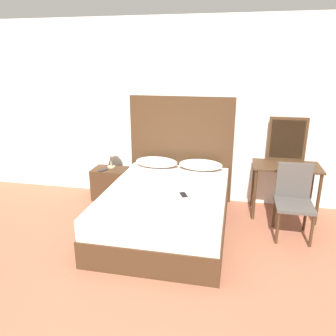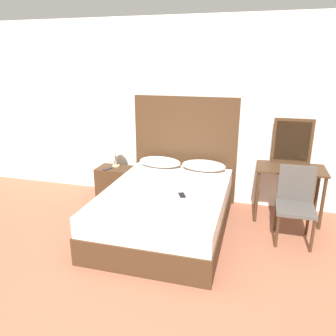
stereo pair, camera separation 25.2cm
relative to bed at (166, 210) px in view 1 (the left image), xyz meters
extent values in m
plane|color=#9E5B42|center=(-0.06, -1.40, -0.28)|extent=(16.00, 16.00, 0.00)
cube|color=white|center=(-0.06, 1.14, 1.07)|extent=(10.00, 0.06, 2.70)
cube|color=#422B19|center=(0.00, 0.00, -0.12)|extent=(1.50, 2.08, 0.32)
cube|color=silver|center=(0.00, 0.00, 0.16)|extent=(1.47, 2.04, 0.24)
cube|color=#422B19|center=(0.00, 1.07, 0.52)|extent=(1.58, 0.05, 1.60)
ellipsoid|color=silver|center=(-0.33, 0.85, 0.36)|extent=(0.64, 0.29, 0.16)
ellipsoid|color=silver|center=(0.33, 0.85, 0.36)|extent=(0.64, 0.29, 0.16)
cube|color=black|center=(0.24, -0.13, 0.29)|extent=(0.13, 0.17, 0.01)
cube|color=#422B19|center=(-1.08, 0.81, -0.03)|extent=(0.53, 0.37, 0.49)
cylinder|color=tan|center=(-1.08, 0.89, 0.23)|extent=(0.12, 0.12, 0.02)
cylinder|color=tan|center=(-1.08, 0.89, 0.34)|extent=(0.02, 0.02, 0.20)
cone|color=silver|center=(-1.08, 0.89, 0.53)|extent=(0.25, 0.25, 0.18)
cube|color=black|center=(-1.15, 0.72, 0.22)|extent=(0.12, 0.17, 0.01)
cube|color=#422B19|center=(1.52, 0.76, 0.45)|extent=(0.89, 0.53, 0.02)
cylinder|color=#422B19|center=(1.11, 0.54, 0.08)|extent=(0.04, 0.04, 0.71)
cylinder|color=#422B19|center=(1.92, 0.54, 0.08)|extent=(0.04, 0.04, 0.71)
cylinder|color=#422B19|center=(1.11, 0.99, 0.08)|extent=(0.04, 0.04, 0.71)
cylinder|color=#422B19|center=(1.92, 0.99, 0.08)|extent=(0.04, 0.04, 0.71)
cube|color=#422B19|center=(1.52, 1.00, 0.77)|extent=(0.52, 0.03, 0.62)
cube|color=#B2BCC6|center=(1.52, 0.99, 0.77)|extent=(0.45, 0.01, 0.54)
cube|color=#4C4742|center=(1.56, 0.14, 0.15)|extent=(0.44, 0.47, 0.04)
cube|color=#4C4742|center=(1.56, 0.36, 0.40)|extent=(0.42, 0.04, 0.45)
cylinder|color=#422B19|center=(1.37, -0.06, -0.07)|extent=(0.04, 0.04, 0.41)
cylinder|color=#422B19|center=(1.75, -0.06, -0.07)|extent=(0.04, 0.04, 0.41)
cylinder|color=#422B19|center=(1.37, 0.35, -0.07)|extent=(0.04, 0.04, 0.41)
cylinder|color=#422B19|center=(1.75, 0.35, -0.07)|extent=(0.04, 0.04, 0.41)
camera|label=1|loc=(0.81, -3.72, 1.82)|focal=35.00mm
camera|label=2|loc=(1.05, -3.66, 1.82)|focal=35.00mm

